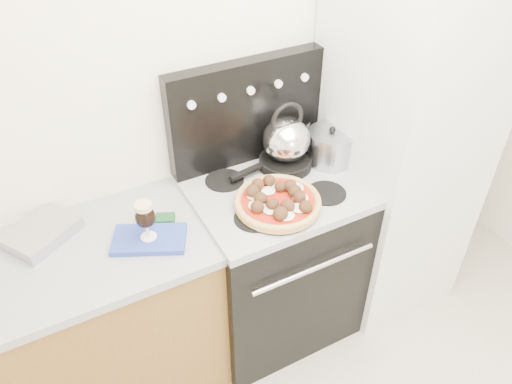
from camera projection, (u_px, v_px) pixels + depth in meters
room_shell at (406, 270)px, 1.42m from camera, size 3.52×3.01×2.52m
base_cabinet at (49, 346)px, 2.17m from camera, size 1.45×0.60×0.86m
countertop at (19, 275)px, 1.90m from camera, size 1.48×0.63×0.04m
stove_body at (272, 261)px, 2.56m from camera, size 0.76×0.65×0.88m
cooktop at (274, 191)px, 2.28m from camera, size 0.76×0.65×0.04m
backguard at (246, 112)px, 2.30m from camera, size 0.76×0.08×0.50m
fridge at (399, 145)px, 2.49m from camera, size 0.64×0.68×1.90m
foil_sheet at (42, 233)px, 2.01m from camera, size 0.33×0.31×0.05m
oven_mitt at (149, 239)px, 2.00m from camera, size 0.33×0.28×0.02m
beer_glass at (146, 221)px, 1.94m from camera, size 0.10×0.10×0.18m
pizza_pan at (278, 206)px, 2.15m from camera, size 0.45×0.45×0.01m
pizza at (278, 200)px, 2.13m from camera, size 0.47×0.47×0.05m
skillet at (285, 162)px, 2.38m from camera, size 0.29×0.29×0.05m
tea_kettle at (286, 136)px, 2.29m from camera, size 0.24×0.24×0.25m
stock_pot at (330, 148)px, 2.38m from camera, size 0.22×0.22×0.16m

